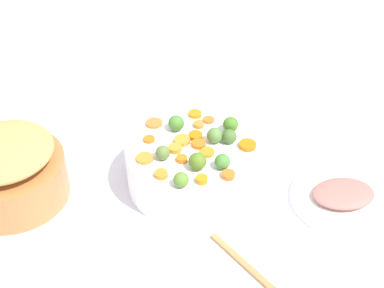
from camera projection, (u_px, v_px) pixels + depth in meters
name	position (u px, v px, depth m)	size (l,w,h in m)	color
tabletop	(197.00, 191.00, 1.22)	(2.40, 2.40, 0.02)	white
serving_bowl_carrots	(192.00, 165.00, 1.19)	(0.30, 0.30, 0.11)	white
metal_pot	(11.00, 178.00, 1.16)	(0.25, 0.25, 0.10)	#C9773F
stuffing_mound	(3.00, 151.00, 1.11)	(0.22, 0.22, 0.06)	tan
carrot_slice_0	(199.00, 144.00, 1.16)	(0.03, 0.03, 0.01)	orange
carrot_slice_1	(209.00, 120.00, 1.24)	(0.03, 0.03, 0.01)	orange
carrot_slice_2	(199.00, 125.00, 1.22)	(0.03, 0.03, 0.01)	orange
carrot_slice_3	(247.00, 145.00, 1.16)	(0.04, 0.04, 0.01)	orange
carrot_slice_4	(175.00, 150.00, 1.15)	(0.03, 0.03, 0.01)	orange
carrot_slice_5	(228.00, 175.00, 1.08)	(0.03, 0.03, 0.01)	orange
carrot_slice_6	(195.00, 114.00, 1.26)	(0.03, 0.03, 0.01)	orange
carrot_slice_7	(182.00, 140.00, 1.17)	(0.04, 0.04, 0.01)	orange
carrot_slice_8	(182.00, 159.00, 1.12)	(0.02, 0.02, 0.01)	orange
carrot_slice_9	(149.00, 139.00, 1.18)	(0.03, 0.03, 0.01)	orange
carrot_slice_10	(207.00, 153.00, 1.14)	(0.03, 0.03, 0.01)	orange
carrot_slice_11	(202.00, 180.00, 1.07)	(0.02, 0.02, 0.01)	orange
carrot_slice_12	(145.00, 158.00, 1.13)	(0.04, 0.04, 0.01)	orange
carrot_slice_13	(196.00, 136.00, 1.19)	(0.03, 0.03, 0.01)	orange
carrot_slice_14	(154.00, 123.00, 1.23)	(0.04, 0.04, 0.01)	orange
carrot_slice_15	(161.00, 174.00, 1.08)	(0.03, 0.03, 0.01)	orange
brussels_sprout_0	(215.00, 135.00, 1.17)	(0.04, 0.04, 0.04)	#5A8440
brussels_sprout_1	(222.00, 162.00, 1.10)	(0.03, 0.03, 0.03)	#4B8739
brussels_sprout_2	(181.00, 180.00, 1.05)	(0.03, 0.03, 0.03)	#5C8931
brussels_sprout_3	(231.00, 125.00, 1.20)	(0.04, 0.04, 0.04)	#477F26
brussels_sprout_4	(163.00, 153.00, 1.12)	(0.03, 0.03, 0.03)	olive
brussels_sprout_5	(176.00, 123.00, 1.20)	(0.04, 0.04, 0.04)	#4A8533
brussels_sprout_6	(229.00, 136.00, 1.17)	(0.03, 0.03, 0.03)	#496E31
brussels_sprout_7	(197.00, 161.00, 1.09)	(0.04, 0.04, 0.04)	#567B24
ham_plate	(342.00, 200.00, 1.17)	(0.23, 0.23, 0.01)	white
ham_slice_main	(343.00, 194.00, 1.16)	(0.14, 0.10, 0.02)	#BC6F64
dish_towel	(238.00, 111.00, 1.45)	(0.14, 0.12, 0.01)	#BEAE9D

